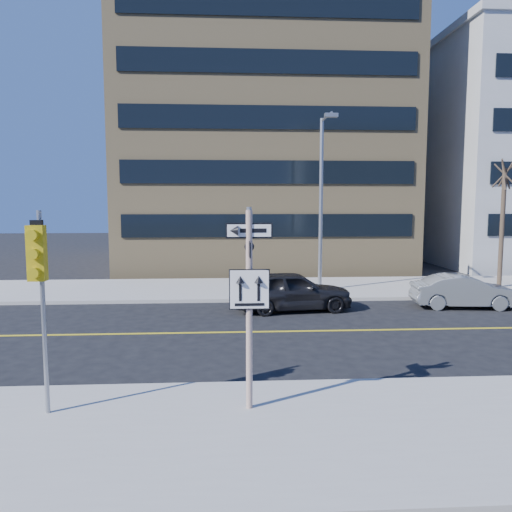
{
  "coord_description": "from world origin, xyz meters",
  "views": [
    {
      "loc": [
        -0.46,
        -12.23,
        4.29
      ],
      "look_at": [
        0.53,
        4.0,
        2.55
      ],
      "focal_mm": 35.0,
      "sensor_mm": 36.0,
      "label": 1
    }
  ],
  "objects": [
    {
      "name": "streetlight_a",
      "position": [
        4.0,
        10.76,
        4.76
      ],
      "size": [
        0.55,
        2.25,
        8.0
      ],
      "color": "gray",
      "rests_on": "far_sidewalk"
    },
    {
      "name": "street_tree_west",
      "position": [
        13.0,
        11.3,
        5.52
      ],
      "size": [
        1.8,
        1.8,
        6.35
      ],
      "color": "#352A1F",
      "rests_on": "far_sidewalk"
    },
    {
      "name": "sign_pole",
      "position": [
        0.0,
        -2.51,
        2.44
      ],
      "size": [
        0.92,
        0.92,
        4.06
      ],
      "color": "white",
      "rests_on": "near_sidewalk"
    },
    {
      "name": "parked_car_b",
      "position": [
        9.28,
        7.36,
        0.68
      ],
      "size": [
        1.89,
        4.27,
        1.36
      ],
      "primitive_type": "imported",
      "rotation": [
        0.0,
        0.0,
        1.46
      ],
      "color": "slate",
      "rests_on": "ground"
    },
    {
      "name": "traffic_signal",
      "position": [
        -4.0,
        -2.66,
        3.03
      ],
      "size": [
        0.32,
        0.45,
        4.0
      ],
      "color": "gray",
      "rests_on": "near_sidewalk"
    },
    {
      "name": "parked_car_a",
      "position": [
        2.17,
        7.26,
        0.8
      ],
      "size": [
        2.43,
        4.88,
        1.6
      ],
      "primitive_type": "imported",
      "rotation": [
        0.0,
        0.0,
        1.69
      ],
      "color": "black",
      "rests_on": "ground"
    },
    {
      "name": "building_brick",
      "position": [
        2.0,
        25.0,
        9.0
      ],
      "size": [
        18.0,
        18.0,
        18.0
      ],
      "primitive_type": "cube",
      "color": "tan",
      "rests_on": "ground"
    },
    {
      "name": "ground",
      "position": [
        0.0,
        0.0,
        0.0
      ],
      "size": [
        120.0,
        120.0,
        0.0
      ],
      "primitive_type": "plane",
      "color": "black",
      "rests_on": "ground"
    }
  ]
}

